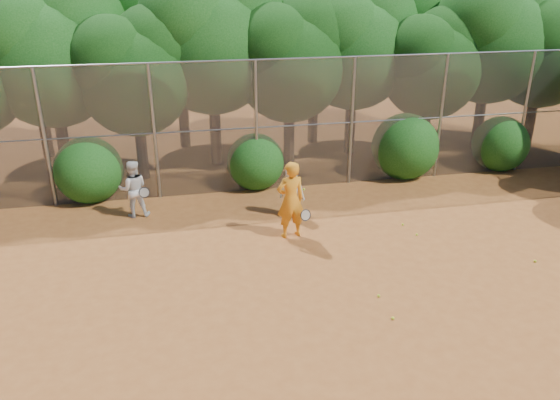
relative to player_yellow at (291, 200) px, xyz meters
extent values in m
plane|color=brown|center=(0.70, -2.64, -1.02)|extent=(80.00, 80.00, 0.00)
cylinder|color=gray|center=(-6.30, 3.36, 0.98)|extent=(0.09, 0.09, 4.00)
cylinder|color=gray|center=(-3.30, 3.36, 0.98)|extent=(0.09, 0.09, 4.00)
cylinder|color=gray|center=(-0.30, 3.36, 0.98)|extent=(0.09, 0.09, 4.00)
cylinder|color=gray|center=(2.70, 3.36, 0.98)|extent=(0.09, 0.09, 4.00)
cylinder|color=gray|center=(5.70, 3.36, 0.98)|extent=(0.09, 0.09, 4.00)
cylinder|color=gray|center=(8.70, 3.36, 0.98)|extent=(0.09, 0.09, 4.00)
cylinder|color=gray|center=(0.70, 3.36, 2.98)|extent=(20.00, 0.05, 0.05)
cylinder|color=gray|center=(0.70, 3.36, 0.98)|extent=(20.00, 0.04, 0.04)
cube|color=slate|center=(0.70, 3.36, 0.98)|extent=(20.00, 0.02, 4.00)
cylinder|color=black|center=(-6.30, 5.86, 0.24)|extent=(0.38, 0.38, 2.52)
sphere|color=#144A12|center=(-6.30, 5.86, 2.71)|extent=(4.03, 4.03, 4.03)
sphere|color=#144A12|center=(-5.50, 6.26, 3.72)|extent=(3.23, 3.23, 3.23)
sphere|color=#144A12|center=(-7.01, 5.56, 3.52)|extent=(3.02, 3.02, 3.02)
cylinder|color=black|center=(-3.80, 5.16, 0.07)|extent=(0.36, 0.36, 2.17)
sphere|color=black|center=(-3.80, 5.16, 2.19)|extent=(3.47, 3.47, 3.47)
sphere|color=black|center=(-3.11, 5.51, 3.06)|extent=(2.78, 2.78, 2.78)
sphere|color=black|center=(-4.41, 4.90, 2.89)|extent=(2.60, 2.60, 2.60)
cylinder|color=black|center=(-1.30, 6.16, 0.31)|extent=(0.39, 0.39, 2.66)
sphere|color=#144A12|center=(-1.30, 6.16, 2.92)|extent=(4.26, 4.26, 4.26)
sphere|color=#144A12|center=(-0.45, 6.58, 3.98)|extent=(3.40, 3.40, 3.40)
sphere|color=#144A12|center=(-2.05, 5.84, 3.77)|extent=(3.19, 3.19, 3.19)
cylinder|color=black|center=(1.20, 5.56, 0.12)|extent=(0.37, 0.37, 2.27)
sphere|color=black|center=(1.20, 5.56, 2.35)|extent=(3.64, 3.64, 3.64)
sphere|color=black|center=(1.92, 5.92, 3.26)|extent=(2.91, 2.91, 2.91)
sphere|color=black|center=(0.56, 5.29, 3.08)|extent=(2.73, 2.73, 2.73)
cylinder|color=black|center=(3.70, 6.36, 0.21)|extent=(0.38, 0.38, 2.45)
sphere|color=#144A12|center=(3.70, 6.36, 2.61)|extent=(3.92, 3.92, 3.92)
sphere|color=#144A12|center=(4.48, 6.75, 3.59)|extent=(3.14, 3.14, 3.14)
sphere|color=#144A12|center=(3.01, 6.06, 3.39)|extent=(2.94, 2.94, 2.94)
cylinder|color=black|center=(6.20, 5.36, 0.03)|extent=(0.36, 0.36, 2.10)
sphere|color=black|center=(6.20, 5.36, 2.09)|extent=(3.36, 3.36, 3.36)
sphere|color=black|center=(6.87, 5.69, 2.93)|extent=(2.69, 2.69, 2.69)
sphere|color=black|center=(5.61, 5.11, 2.76)|extent=(2.52, 2.52, 2.52)
cylinder|color=black|center=(8.70, 5.96, 0.28)|extent=(0.39, 0.39, 2.59)
sphere|color=#144A12|center=(8.70, 5.96, 2.82)|extent=(4.14, 4.14, 4.14)
sphere|color=#144A12|center=(9.53, 6.37, 3.85)|extent=(3.32, 3.32, 3.32)
sphere|color=#144A12|center=(7.97, 5.65, 3.65)|extent=(3.11, 3.11, 3.11)
cylinder|color=black|center=(10.70, 5.66, 0.14)|extent=(0.37, 0.37, 2.31)
sphere|color=black|center=(10.70, 5.66, 2.40)|extent=(3.70, 3.70, 3.70)
sphere|color=black|center=(11.44, 6.03, 3.33)|extent=(2.96, 2.96, 2.96)
sphere|color=black|center=(10.05, 5.38, 3.14)|extent=(2.77, 2.77, 2.77)
cylinder|color=black|center=(-7.30, 8.16, 0.30)|extent=(0.39, 0.39, 2.62)
sphere|color=#144A12|center=(-7.30, 8.16, 2.87)|extent=(4.20, 4.20, 4.20)
sphere|color=#144A12|center=(-6.46, 8.58, 3.92)|extent=(3.36, 3.36, 3.36)
sphere|color=#144A12|center=(-8.04, 7.84, 3.71)|extent=(3.15, 3.15, 3.15)
cylinder|color=black|center=(-2.30, 8.36, 0.38)|extent=(0.40, 0.40, 2.80)
sphere|color=#144A12|center=(-2.30, 8.36, 3.13)|extent=(4.48, 4.48, 4.48)
sphere|color=#144A12|center=(-1.41, 8.81, 4.25)|extent=(3.58, 3.58, 3.58)
sphere|color=#144A12|center=(-3.09, 8.02, 4.02)|extent=(3.36, 3.36, 3.36)
cylinder|color=black|center=(2.70, 7.96, 0.24)|extent=(0.38, 0.38, 2.52)
sphere|color=#144A12|center=(2.70, 7.96, 2.71)|extent=(4.03, 4.03, 4.03)
sphere|color=#144A12|center=(3.50, 8.36, 3.72)|extent=(3.23, 3.23, 3.23)
sphere|color=#144A12|center=(1.99, 7.66, 3.52)|extent=(3.02, 3.02, 3.02)
cylinder|color=black|center=(7.20, 8.56, 0.35)|extent=(0.40, 0.40, 2.73)
sphere|color=#144A12|center=(7.20, 8.56, 3.02)|extent=(4.37, 4.37, 4.37)
sphere|color=#144A12|center=(8.07, 9.00, 4.12)|extent=(3.49, 3.49, 3.49)
sphere|color=#144A12|center=(6.43, 8.23, 3.90)|extent=(3.28, 3.28, 3.28)
sphere|color=#144A12|center=(-5.30, 3.66, -0.02)|extent=(2.00, 2.00, 2.00)
sphere|color=#144A12|center=(-0.30, 3.66, -0.12)|extent=(1.80, 1.80, 1.80)
sphere|color=#144A12|center=(4.70, 3.66, 0.08)|extent=(2.20, 2.20, 2.20)
sphere|color=#144A12|center=(8.20, 3.66, -0.07)|extent=(1.90, 1.90, 1.90)
imported|color=orange|center=(0.00, 0.00, 0.00)|extent=(0.81, 0.61, 2.04)
torus|color=black|center=(0.35, -0.20, -0.37)|extent=(0.32, 0.19, 0.30)
cylinder|color=black|center=(0.29, 0.00, -0.43)|extent=(0.11, 0.28, 0.11)
imported|color=silver|center=(0.31, 1.23, -0.28)|extent=(0.85, 0.74, 1.47)
ellipsoid|color=#B22719|center=(0.31, 1.23, 0.41)|extent=(0.22, 0.22, 0.13)
sphere|color=#C8DA27|center=(0.61, 1.03, -0.17)|extent=(0.07, 0.07, 0.07)
imported|color=white|center=(-3.97, 2.11, -0.21)|extent=(0.82, 0.65, 1.62)
torus|color=black|center=(-3.67, 1.81, -0.22)|extent=(0.33, 0.20, 0.29)
cylinder|color=black|center=(-3.63, 2.01, -0.30)|extent=(0.09, 0.27, 0.13)
sphere|color=#C8DA27|center=(3.23, -0.67, -0.98)|extent=(0.07, 0.07, 0.07)
sphere|color=#C8DA27|center=(3.11, -0.02, -0.98)|extent=(0.07, 0.07, 0.07)
sphere|color=#C8DA27|center=(1.18, -3.99, -0.98)|extent=(0.07, 0.07, 0.07)
sphere|color=#C8DA27|center=(5.37, -2.53, -0.98)|extent=(0.07, 0.07, 0.07)
sphere|color=#C8DA27|center=(1.20, -3.18, -0.98)|extent=(0.07, 0.07, 0.07)
camera|label=1|loc=(-2.84, -12.36, 5.42)|focal=35.00mm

